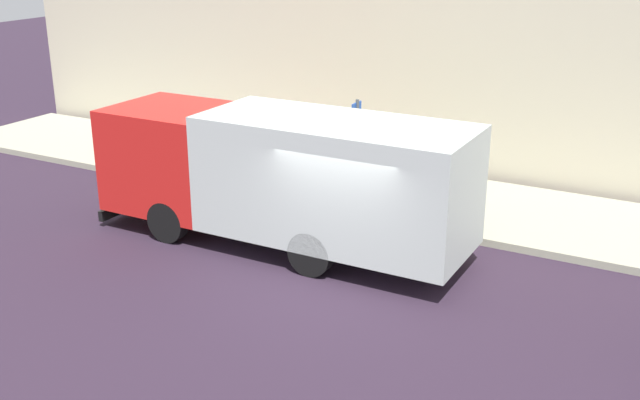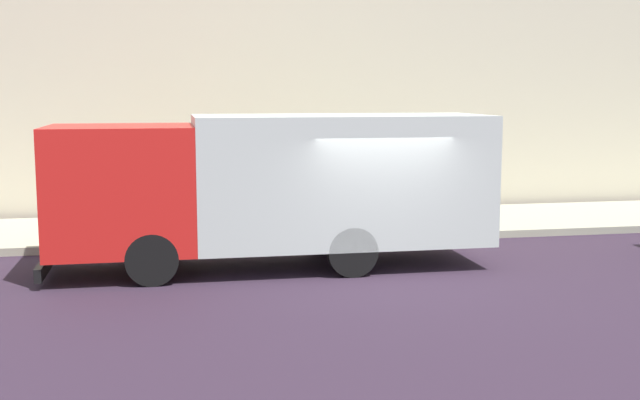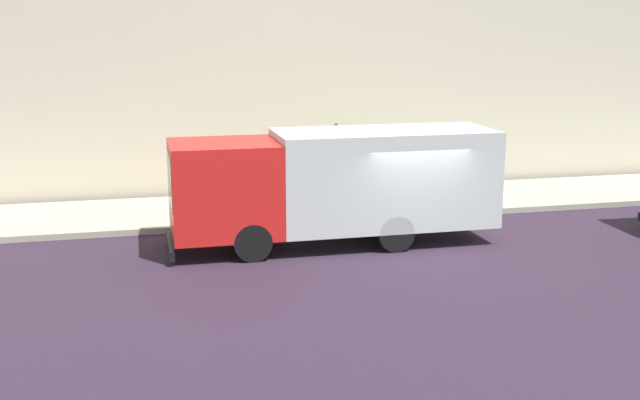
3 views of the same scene
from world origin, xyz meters
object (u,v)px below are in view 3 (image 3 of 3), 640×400
(pedestrian_third, at_px, (319,175))
(street_sign_post, at_px, (336,162))
(large_utility_truck, at_px, (336,182))
(pedestrian_walking, at_px, (310,180))
(pedestrian_standing, at_px, (407,181))

(pedestrian_third, xyz_separation_m, street_sign_post, (-1.77, -0.07, 0.70))
(large_utility_truck, xyz_separation_m, pedestrian_third, (4.07, -0.54, -0.60))
(large_utility_truck, relative_size, pedestrian_walking, 4.77)
(large_utility_truck, height_order, street_sign_post, large_utility_truck)
(pedestrian_third, distance_m, street_sign_post, 1.91)
(street_sign_post, bearing_deg, pedestrian_third, 2.22)
(large_utility_truck, height_order, pedestrian_third, large_utility_truck)
(pedestrian_walking, distance_m, pedestrian_standing, 2.82)
(pedestrian_third, bearing_deg, large_utility_truck, -121.62)
(pedestrian_standing, height_order, street_sign_post, street_sign_post)
(pedestrian_standing, bearing_deg, pedestrian_third, 153.90)
(pedestrian_standing, relative_size, street_sign_post, 0.62)
(pedestrian_walking, xyz_separation_m, street_sign_post, (-0.70, -0.59, 0.62))
(pedestrian_third, relative_size, street_sign_post, 0.61)
(large_utility_truck, bearing_deg, pedestrian_third, -7.47)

